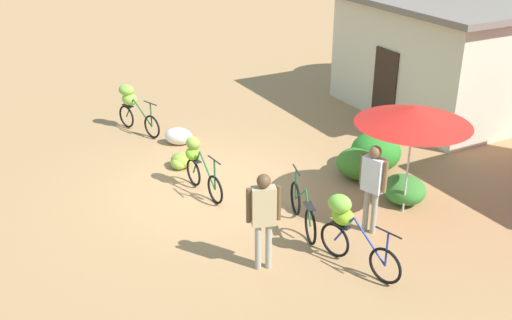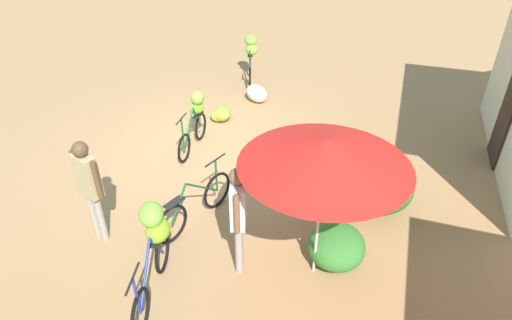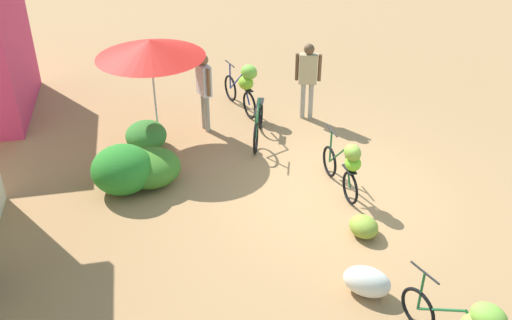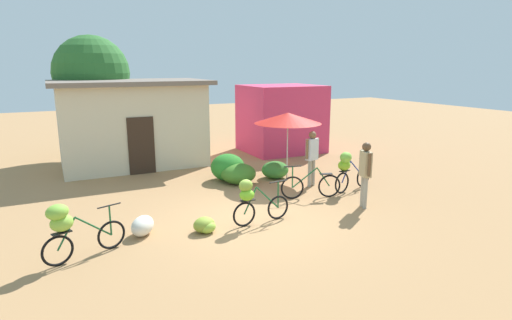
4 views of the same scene
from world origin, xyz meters
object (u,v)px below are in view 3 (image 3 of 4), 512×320
Objects in this scene: banana_pile_on_ground at (365,226)px; person_vendor at (308,73)px; bicycle_by_shop at (245,84)px; bicycle_center_loaded at (258,125)px; produce_sack at (367,282)px; person_bystander at (204,84)px; bicycle_near_pile at (347,164)px; market_umbrella at (150,48)px.

person_vendor is (4.39, -0.25, 0.93)m from banana_pile_on_ground.
banana_pile_on_ground is at bearing -167.39° from bicycle_by_shop.
bicycle_center_loaded is 4.92m from produce_sack.
bicycle_by_shop is at bearing -57.93° from person_bystander.
person_vendor reaches higher than produce_sack.
banana_pile_on_ground is (-3.57, -1.05, -0.20)m from bicycle_center_loaded.
bicycle_near_pile is 0.92× the size of bicycle_center_loaded.
market_umbrella is 1.27× the size of person_bystander.
person_bystander reaches higher than bicycle_near_pile.
person_bystander is (-0.62, 0.99, 0.33)m from bicycle_by_shop.
person_vendor is (5.70, -0.72, 0.88)m from produce_sack.
bicycle_near_pile is 0.94× the size of bicycle_by_shop.
market_umbrella is 1.26× the size of person_vendor.
banana_pile_on_ground is 4.50m from person_vendor.
bicycle_by_shop reaches higher than banana_pile_on_ground.
person_vendor is (0.82, -1.30, 0.73)m from bicycle_center_loaded.
banana_pile_on_ground is 0.36× the size of person_vendor.
market_umbrella reaches higher than produce_sack.
bicycle_near_pile is at bearing -145.11° from person_bystander.
person_vendor is at bearing -3.26° from bicycle_near_pile.
bicycle_near_pile is 2.59m from produce_sack.
produce_sack is (-1.31, 0.47, 0.05)m from banana_pile_on_ground.
bicycle_by_shop is at bearing 12.61° from banana_pile_on_ground.
person_vendor is (3.21, -0.18, 0.44)m from bicycle_near_pile.
market_umbrella is at bearing 38.17° from banana_pile_on_ground.
bicycle_by_shop is 0.95× the size of person_bystander.
bicycle_near_pile is 3.79m from person_bystander.
market_umbrella is at bearing 96.39° from person_vendor.
person_bystander is (3.09, 2.15, 0.42)m from bicycle_near_pile.
person_vendor is at bearing -87.12° from person_bystander.
market_umbrella is 5.44m from banana_pile_on_ground.
banana_pile_on_ground is at bearing 176.95° from bicycle_near_pile.
produce_sack is at bearing 167.84° from bicycle_near_pile.
person_bystander is (5.59, 1.62, 0.86)m from produce_sack.
produce_sack is at bearing -174.28° from bicycle_by_shop.
bicycle_center_loaded is 1.44m from person_bystander.
bicycle_near_pile is at bearing -12.16° from produce_sack.
person_bystander reaches higher than bicycle_center_loaded.
market_umbrella is 1.43× the size of bicycle_near_pile.
bicycle_near_pile is at bearing -162.66° from bicycle_by_shop.
market_umbrella is at bearing 103.91° from person_bystander.
bicycle_center_loaded is 2.43× the size of produce_sack.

